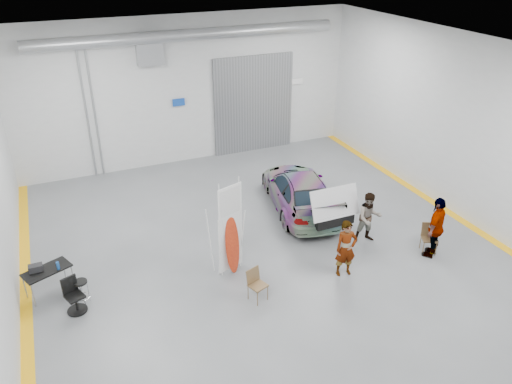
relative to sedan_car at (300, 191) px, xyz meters
name	(u,v)px	position (x,y,z in m)	size (l,w,h in m)	color
ground	(270,256)	(-2.16, -2.29, -0.69)	(16.00, 16.00, 0.00)	slate
room_shell	(249,104)	(-1.93, -0.07, 3.39)	(14.02, 16.18, 6.01)	silver
sedan_car	(300,191)	(0.00, 0.00, 0.00)	(1.95, 4.77, 1.38)	silver
person_a	(346,248)	(-0.61, -3.92, 0.16)	(0.62, 0.41, 1.71)	#825E47
person_b	(369,218)	(0.99, -2.71, 0.15)	(0.82, 0.63, 1.67)	#466D82
person_c	(436,227)	(2.34, -4.16, 0.29)	(1.13, 0.47, 1.96)	#986532
surfboard_display	(229,237)	(-3.58, -2.57, 0.49)	(0.79, 0.41, 2.91)	white
folding_chair_near	(258,291)	(-3.32, -3.99, -0.41)	(0.54, 0.57, 0.90)	brown
folding_chair_far	(428,244)	(2.33, -3.98, -0.40)	(0.58, 0.62, 0.92)	brown
shop_stool	(82,292)	(-7.60, -2.35, -0.33)	(0.37, 0.37, 0.72)	black
work_table	(44,270)	(-8.43, -1.52, 0.07)	(1.34, 1.03, 0.98)	gray
office_chair	(75,297)	(-7.79, -2.54, -0.27)	(0.55, 0.58, 0.96)	black
trunk_lid	(333,199)	(0.00, -2.14, 0.71)	(1.61, 0.98, 0.04)	silver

